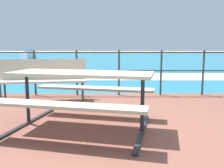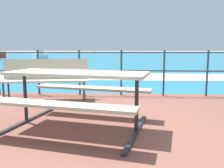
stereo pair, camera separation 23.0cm
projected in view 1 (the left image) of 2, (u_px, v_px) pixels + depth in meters
The scene contains 8 objects.
ground_plane at pixel (124, 133), 3.24m from camera, with size 240.00×240.00×0.00m, color tan.
patio_paving at pixel (124, 131), 3.24m from camera, with size 6.40×5.20×0.06m, color brown.
sea_water at pixel (113, 55), 42.80m from camera, with size 90.00×90.00×0.01m, color teal.
beach_strip at pixel (116, 76), 9.81m from camera, with size 54.00×2.42×0.01m, color beige.
picnic_table at pixel (82, 86), 3.19m from camera, with size 2.17×1.84×0.78m.
park_bench at pixel (44, 76), 4.96m from camera, with size 1.82×0.68×0.87m.
railing_fence at pixel (120, 68), 5.50m from camera, with size 5.94×0.04×1.06m.
boat_near at pixel (28, 55), 28.71m from camera, with size 2.83×3.47×1.13m.
Camera 1 is at (-0.16, -3.11, 1.14)m, focal length 37.92 mm.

